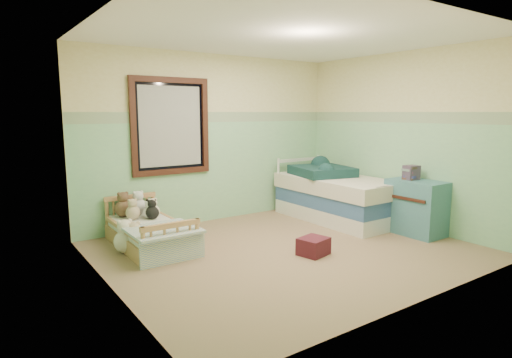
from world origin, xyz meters
TOP-DOWN VIEW (x-y plane):
  - floor at (0.00, 0.00)m, footprint 4.20×3.60m
  - ceiling at (0.00, 0.00)m, footprint 4.20×3.60m
  - wall_back at (0.00, 1.80)m, footprint 4.20×0.04m
  - wall_front at (0.00, -1.80)m, footprint 4.20×0.04m
  - wall_left at (-2.10, 0.00)m, footprint 0.04×3.60m
  - wall_right at (2.10, 0.00)m, footprint 0.04×3.60m
  - wainscot_mint at (0.00, 1.79)m, footprint 4.20×0.01m
  - border_strip at (0.00, 1.79)m, footprint 4.20×0.01m
  - window_frame at (-0.70, 1.76)m, footprint 1.16×0.06m
  - window_blinds at (-0.70, 1.77)m, footprint 0.92×0.01m
  - toddler_bed_frame at (-1.34, 1.05)m, footprint 0.70×1.40m
  - toddler_mattress at (-1.34, 1.05)m, footprint 0.64×1.34m
  - patchwork_quilt at (-1.34, 0.62)m, footprint 0.76×0.70m
  - plush_bed_brown at (-1.49, 1.55)m, footprint 0.22×0.22m
  - plush_bed_white at (-1.29, 1.55)m, footprint 0.22×0.22m
  - plush_bed_tan at (-1.44, 1.33)m, footprint 0.18×0.18m
  - plush_bed_dark at (-1.21, 1.33)m, footprint 0.17×0.17m
  - plush_floor_cream at (-1.65, 0.99)m, footprint 0.27×0.27m
  - plush_floor_tan at (-1.57, 0.94)m, footprint 0.25×0.25m
  - twin_bed_frame at (1.55, 0.70)m, footprint 0.95×1.89m
  - twin_boxspring at (1.55, 0.70)m, footprint 0.95×1.89m
  - twin_mattress at (1.55, 0.70)m, footprint 0.98×1.93m
  - teal_blanket at (1.50, 1.00)m, footprint 0.97×1.00m
  - dresser at (1.86, -0.47)m, footprint 0.46×0.74m
  - book_stack at (1.86, -0.36)m, footprint 0.21×0.18m
  - red_pillow at (0.12, -0.33)m, footprint 0.38×0.35m
  - floor_book at (0.29, -0.13)m, footprint 0.28×0.23m
  - extra_plush_0 at (-1.21, 1.25)m, footprint 0.18×0.18m
  - extra_plush_1 at (-1.22, 1.22)m, footprint 0.17×0.17m
  - extra_plush_2 at (-1.24, 1.29)m, footprint 0.15×0.15m

SIDE VIEW (x-z plane):
  - floor at x=0.00m, z-range -0.02..0.00m
  - floor_book at x=0.29m, z-range 0.00..0.02m
  - toddler_bed_frame at x=-1.34m, z-range 0.00..0.18m
  - red_pillow at x=0.12m, z-range 0.00..0.20m
  - twin_bed_frame at x=1.55m, z-range 0.00..0.22m
  - plush_floor_tan at x=-1.57m, z-range 0.00..0.25m
  - plush_floor_cream at x=-1.65m, z-range 0.00..0.27m
  - toddler_mattress at x=-1.34m, z-range 0.18..0.30m
  - patchwork_quilt at x=-1.34m, z-range 0.30..0.33m
  - twin_boxspring at x=1.55m, z-range 0.22..0.44m
  - dresser at x=1.86m, z-range 0.00..0.74m
  - extra_plush_2 at x=-1.24m, z-range 0.30..0.45m
  - plush_bed_dark at x=-1.21m, z-range 0.30..0.47m
  - extra_plush_1 at x=-1.22m, z-range 0.30..0.47m
  - extra_plush_0 at x=-1.21m, z-range 0.30..0.48m
  - plush_bed_tan at x=-1.44m, z-range 0.30..0.48m
  - plush_bed_white at x=-1.29m, z-range 0.30..0.52m
  - plush_bed_brown at x=-1.49m, z-range 0.30..0.52m
  - twin_mattress at x=1.55m, z-range 0.44..0.66m
  - teal_blanket at x=1.50m, z-range 0.66..0.80m
  - wainscot_mint at x=0.00m, z-range 0.00..1.50m
  - book_stack at x=1.86m, z-range 0.74..0.93m
  - wall_back at x=0.00m, z-range 0.00..2.50m
  - wall_front at x=0.00m, z-range 0.00..2.50m
  - wall_left at x=-2.10m, z-range 0.00..2.50m
  - wall_right at x=2.10m, z-range 0.00..2.50m
  - window_blinds at x=-0.70m, z-range 0.89..2.01m
  - window_frame at x=-0.70m, z-range 0.77..2.13m
  - border_strip at x=0.00m, z-range 1.50..1.65m
  - ceiling at x=0.00m, z-range 2.50..2.52m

